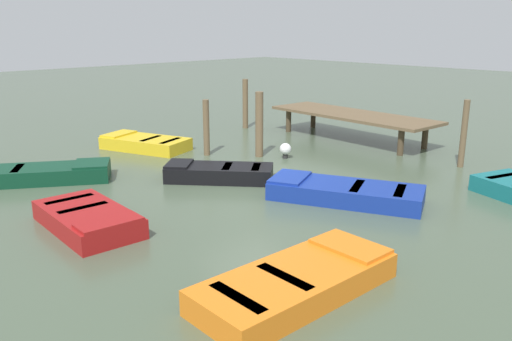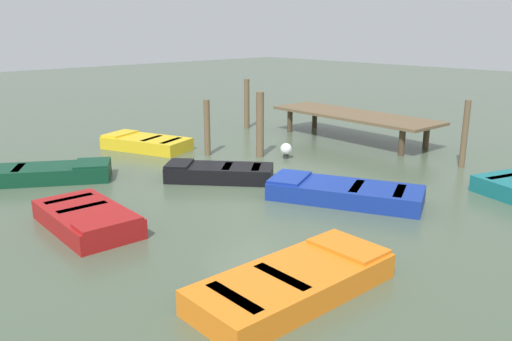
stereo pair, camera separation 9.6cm
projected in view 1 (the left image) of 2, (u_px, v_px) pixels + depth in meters
name	position (u px, v px, depth m)	size (l,w,h in m)	color
ground_plane	(256.00, 183.00, 13.64)	(80.00, 80.00, 0.00)	#475642
dock_segment	(352.00, 116.00, 18.64)	(6.40, 2.28, 0.95)	brown
rowboat_yellow	(145.00, 143.00, 17.31)	(3.13, 2.22, 0.46)	gold
rowboat_blue	(344.00, 192.00, 12.25)	(3.75, 2.68, 0.46)	navy
rowboat_red	(88.00, 219.00, 10.55)	(2.67, 1.48, 0.46)	maroon
rowboat_orange	(297.00, 281.00, 7.97)	(1.48, 3.37, 0.46)	orange
rowboat_black	(219.00, 172.00, 13.86)	(2.80, 2.62, 0.46)	black
rowboat_dark_green	(32.00, 174.00, 13.71)	(3.13, 4.00, 0.46)	#0C3823
mooring_piling_mid_right	(259.00, 125.00, 16.18)	(0.24, 0.24, 2.03)	brown
mooring_piling_far_right	(245.00, 104.00, 20.74)	(0.22, 0.22, 1.95)	brown
mooring_piling_center	(206.00, 128.00, 16.39)	(0.19, 0.19, 1.76)	brown
mooring_piling_far_left	(464.00, 134.00, 14.98)	(0.17, 0.17, 1.96)	brown
marker_buoy	(285.00, 149.00, 16.14)	(0.36, 0.36, 0.48)	#262626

